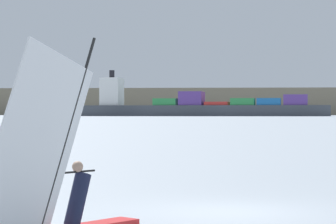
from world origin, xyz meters
TOP-DOWN VIEW (x-y plane):
  - ground_plane at (0.00, 0.00)m, footprint 4000.00×4000.00m
  - windsurfer at (-3.45, -3.47)m, footprint 2.67×3.26m
  - cargo_ship at (0.52, 542.71)m, footprint 189.24×50.94m
  - distant_headland at (48.13, 948.66)m, footprint 995.96×357.60m

SIDE VIEW (x-z plane):
  - ground_plane at x=0.00m, z-range 0.00..0.00m
  - windsurfer at x=-3.45m, z-range -0.88..3.13m
  - cargo_ship at x=0.52m, z-range -10.25..25.10m
  - distant_headland at x=48.13m, z-range 0.00..29.71m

